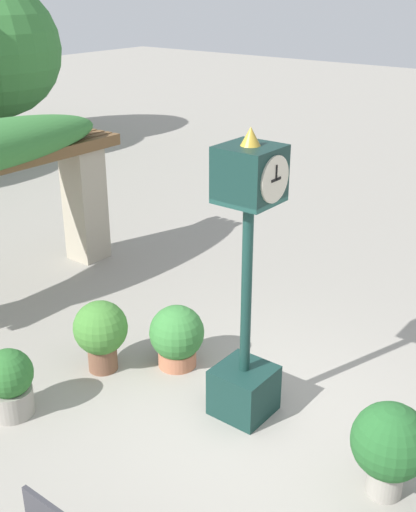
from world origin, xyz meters
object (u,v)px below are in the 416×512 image
at_px(pedestal_clock, 246,294).
at_px(potted_plant_near_right, 101,332).
at_px(potted_plant_far_right, 9,382).
at_px(potted_plant_near_left, 390,445).
at_px(potted_plant_far_left, 177,336).

height_order(pedestal_clock, potted_plant_near_right, pedestal_clock).
distance_m(potted_plant_near_right, potted_plant_far_right, 1.24).
relative_size(potted_plant_near_right, potted_plant_far_right, 1.15).
distance_m(pedestal_clock, potted_plant_near_left, 1.98).
xyz_separation_m(pedestal_clock, potted_plant_near_left, (-0.20, -1.75, -0.90)).
height_order(potted_plant_near_right, potted_plant_far_left, potted_plant_near_right).
bearing_deg(potted_plant_far_left, potted_plant_near_left, -98.82).
bearing_deg(potted_plant_near_left, potted_plant_far_right, 110.64).
relative_size(potted_plant_near_left, potted_plant_far_right, 1.21).
bearing_deg(potted_plant_far_right, pedestal_clock, -51.06).
bearing_deg(pedestal_clock, potted_plant_far_right, 128.94).
relative_size(pedestal_clock, potted_plant_far_left, 3.98).
bearing_deg(potted_plant_far_right, potted_plant_near_left, -69.36).
distance_m(pedestal_clock, potted_plant_far_right, 2.76).
xyz_separation_m(potted_plant_near_left, potted_plant_far_left, (0.46, 2.93, -0.14)).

